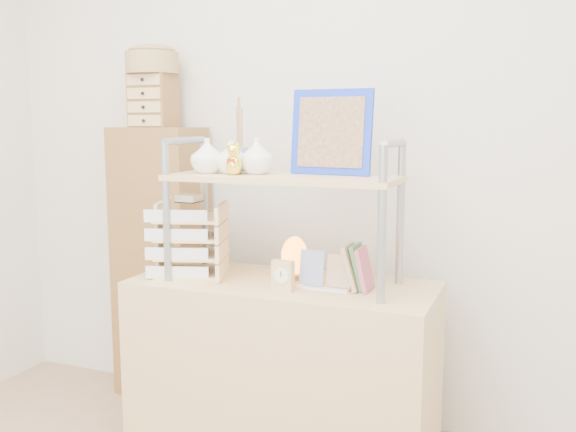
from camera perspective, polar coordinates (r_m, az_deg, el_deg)
name	(u,v)px	position (r m, az deg, el deg)	size (l,w,h in m)	color
desk	(283,373)	(2.66, -0.47, -13.75)	(1.20, 0.50, 0.75)	tan
cabinet	(161,265)	(3.25, -11.27, -4.26)	(0.45, 0.24, 1.35)	brown
hutch	(271,171)	(2.50, -1.50, 4.01)	(0.90, 0.34, 0.75)	gray
letter_tray	(191,243)	(2.67, -8.65, -2.36)	(0.34, 0.33, 0.33)	#DBB383
salt_lamp	(294,257)	(2.58, 0.57, -3.66)	(0.11, 0.11, 0.17)	brown
desk_clock	(283,276)	(2.40, -0.45, -5.33)	(0.08, 0.04, 0.12)	tan
postcard_stand	(324,278)	(2.43, 3.23, -5.54)	(0.20, 0.06, 0.14)	white
drawer_chest	(153,101)	(3.15, -11.91, 10.00)	(0.20, 0.16, 0.25)	brown
woven_basket	(152,63)	(3.17, -11.99, 13.16)	(0.25, 0.25, 0.10)	olive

